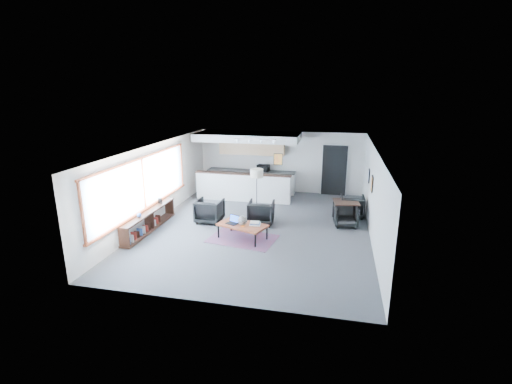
% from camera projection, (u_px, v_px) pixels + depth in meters
% --- Properties ---
extents(room, '(7.02, 9.02, 2.62)m').
position_uv_depth(room, '(258.00, 189.00, 11.68)').
color(room, '#49494C').
rests_on(room, ground).
extents(window, '(0.10, 5.95, 1.66)m').
position_uv_depth(window, '(143.00, 185.00, 11.51)').
color(window, '#8CBFFF').
rests_on(window, room).
extents(console, '(0.35, 3.00, 0.80)m').
position_uv_depth(console, '(149.00, 221.00, 11.65)').
color(console, '#311A11').
rests_on(console, floor).
extents(kitchenette, '(4.20, 1.96, 2.60)m').
position_uv_depth(kitchenette, '(249.00, 162.00, 15.39)').
color(kitchenette, white).
rests_on(kitchenette, floor).
extents(doorway, '(1.10, 0.12, 2.15)m').
position_uv_depth(doorway, '(334.00, 170.00, 15.42)').
color(doorway, black).
rests_on(doorway, room).
extents(track_light, '(1.60, 0.07, 0.15)m').
position_uv_depth(track_light, '(255.00, 140.00, 13.54)').
color(track_light, silver).
rests_on(track_light, room).
extents(wall_art_lower, '(0.03, 0.38, 0.48)m').
position_uv_depth(wall_art_lower, '(372.00, 184.00, 11.27)').
color(wall_art_lower, black).
rests_on(wall_art_lower, room).
extents(wall_art_upper, '(0.03, 0.34, 0.44)m').
position_uv_depth(wall_art_upper, '(369.00, 176.00, 12.51)').
color(wall_art_upper, black).
rests_on(wall_art_upper, room).
extents(kilim_rug, '(2.14, 1.62, 0.01)m').
position_uv_depth(kilim_rug, '(243.00, 239.00, 11.11)').
color(kilim_rug, '#562F47').
rests_on(kilim_rug, floor).
extents(coffee_table, '(1.59, 1.19, 0.46)m').
position_uv_depth(coffee_table, '(242.00, 225.00, 11.00)').
color(coffee_table, brown).
rests_on(coffee_table, floor).
extents(laptop, '(0.42, 0.38, 0.24)m').
position_uv_depth(laptop, '(233.00, 221.00, 11.07)').
color(laptop, black).
rests_on(laptop, coffee_table).
extents(ceramic_pot, '(0.28, 0.28, 0.28)m').
position_uv_depth(ceramic_pot, '(242.00, 220.00, 10.92)').
color(ceramic_pot, gray).
rests_on(ceramic_pot, coffee_table).
extents(book_stack, '(0.34, 0.28, 0.10)m').
position_uv_depth(book_stack, '(255.00, 223.00, 10.93)').
color(book_stack, silver).
rests_on(book_stack, coffee_table).
extents(coaster, '(0.12, 0.12, 0.01)m').
position_uv_depth(coaster, '(243.00, 226.00, 10.83)').
color(coaster, '#E5590C').
rests_on(coaster, coffee_table).
extents(armchair_left, '(0.85, 0.80, 0.86)m').
position_uv_depth(armchair_left, '(209.00, 210.00, 12.40)').
color(armchair_left, black).
rests_on(armchair_left, floor).
extents(armchair_right, '(0.87, 0.82, 0.85)m').
position_uv_depth(armchair_right, '(261.00, 211.00, 12.27)').
color(armchair_right, black).
rests_on(armchair_right, floor).
extents(floor_lamp, '(0.59, 0.59, 1.60)m').
position_uv_depth(floor_lamp, '(257.00, 175.00, 13.15)').
color(floor_lamp, black).
rests_on(floor_lamp, floor).
extents(dining_table, '(0.92, 0.92, 0.69)m').
position_uv_depth(dining_table, '(346.00, 203.00, 12.46)').
color(dining_table, '#311A11').
rests_on(dining_table, floor).
extents(dining_chair_near, '(0.69, 0.66, 0.64)m').
position_uv_depth(dining_chair_near, '(346.00, 217.00, 12.07)').
color(dining_chair_near, black).
rests_on(dining_chair_near, floor).
extents(dining_chair_far, '(0.70, 0.66, 0.70)m').
position_uv_depth(dining_chair_far, '(352.00, 207.00, 12.97)').
color(dining_chair_far, black).
rests_on(dining_chair_far, floor).
extents(microwave, '(0.54, 0.35, 0.34)m').
position_uv_depth(microwave, '(263.00, 167.00, 15.78)').
color(microwave, black).
rests_on(microwave, kitchenette).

